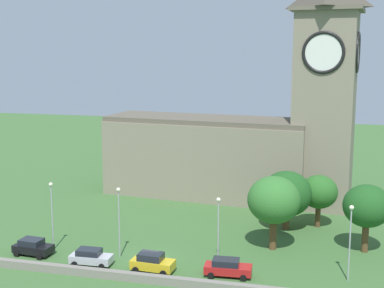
{
  "coord_description": "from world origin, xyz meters",
  "views": [
    {
      "loc": [
        17.33,
        -50.52,
        21.42
      ],
      "look_at": [
        1.96,
        9.81,
        10.62
      ],
      "focal_mm": 50.2,
      "sensor_mm": 36.0,
      "label": 1
    }
  ],
  "objects_px": {
    "streetlamp_east_end": "(350,231)",
    "tree_riverside_east": "(287,194)",
    "streetlamp_east_mid": "(218,221)",
    "tree_riverside_west": "(319,192)",
    "tree_by_tower": "(367,206)",
    "car_yellow": "(152,262)",
    "streetlamp_central": "(119,212)",
    "church": "(248,134)",
    "car_silver": "(91,257)",
    "car_black": "(33,247)",
    "tree_churchyard": "(274,200)",
    "streetlamp_west_mid": "(52,206)",
    "car_red": "(228,267)"
  },
  "relations": [
    {
      "from": "streetlamp_east_mid",
      "to": "tree_riverside_west",
      "type": "distance_m",
      "value": 17.95
    },
    {
      "from": "streetlamp_central",
      "to": "tree_riverside_west",
      "type": "distance_m",
      "value": 25.19
    },
    {
      "from": "tree_riverside_west",
      "to": "tree_churchyard",
      "type": "distance_m",
      "value": 10.15
    },
    {
      "from": "tree_by_tower",
      "to": "car_silver",
      "type": "bearing_deg",
      "value": -158.57
    },
    {
      "from": "streetlamp_east_end",
      "to": "tree_riverside_east",
      "type": "bearing_deg",
      "value": 116.78
    },
    {
      "from": "streetlamp_east_mid",
      "to": "tree_churchyard",
      "type": "xyz_separation_m",
      "value": [
        4.83,
        6.29,
        0.74
      ]
    },
    {
      "from": "streetlamp_central",
      "to": "car_red",
      "type": "bearing_deg",
      "value": -9.18
    },
    {
      "from": "streetlamp_east_mid",
      "to": "tree_riverside_west",
      "type": "relative_size",
      "value": 1.11
    },
    {
      "from": "car_red",
      "to": "streetlamp_east_mid",
      "type": "relative_size",
      "value": 0.65
    },
    {
      "from": "car_black",
      "to": "car_silver",
      "type": "distance_m",
      "value": 7.23
    },
    {
      "from": "streetlamp_east_end",
      "to": "tree_churchyard",
      "type": "distance_m",
      "value": 10.18
    },
    {
      "from": "streetlamp_west_mid",
      "to": "streetlamp_east_end",
      "type": "bearing_deg",
      "value": -0.85
    },
    {
      "from": "church",
      "to": "car_black",
      "type": "relative_size",
      "value": 8.76
    },
    {
      "from": "church",
      "to": "streetlamp_east_mid",
      "type": "bearing_deg",
      "value": -87.78
    },
    {
      "from": "car_black",
      "to": "streetlamp_west_mid",
      "type": "xyz_separation_m",
      "value": [
        1.37,
        1.92,
        4.11
      ]
    },
    {
      "from": "car_yellow",
      "to": "streetlamp_west_mid",
      "type": "bearing_deg",
      "value": 166.34
    },
    {
      "from": "car_yellow",
      "to": "streetlamp_central",
      "type": "xyz_separation_m",
      "value": [
        -4.51,
        2.72,
        4.04
      ]
    },
    {
      "from": "streetlamp_east_mid",
      "to": "tree_riverside_west",
      "type": "xyz_separation_m",
      "value": [
        9.43,
        15.27,
        -0.38
      ]
    },
    {
      "from": "streetlamp_east_mid",
      "to": "car_yellow",
      "type": "bearing_deg",
      "value": -154.92
    },
    {
      "from": "streetlamp_central",
      "to": "streetlamp_east_end",
      "type": "bearing_deg",
      "value": -0.41
    },
    {
      "from": "car_red",
      "to": "tree_riverside_west",
      "type": "bearing_deg",
      "value": 64.93
    },
    {
      "from": "streetlamp_east_mid",
      "to": "streetlamp_west_mid",
      "type": "bearing_deg",
      "value": 179.39
    },
    {
      "from": "car_silver",
      "to": "car_red",
      "type": "bearing_deg",
      "value": 3.03
    },
    {
      "from": "car_silver",
      "to": "tree_riverside_west",
      "type": "bearing_deg",
      "value": 39.29
    },
    {
      "from": "car_red",
      "to": "tree_riverside_east",
      "type": "relative_size",
      "value": 0.65
    },
    {
      "from": "car_black",
      "to": "streetlamp_west_mid",
      "type": "height_order",
      "value": "streetlamp_west_mid"
    },
    {
      "from": "car_red",
      "to": "streetlamp_east_end",
      "type": "xyz_separation_m",
      "value": [
        11.24,
        1.75,
        4.03
      ]
    },
    {
      "from": "streetlamp_east_end",
      "to": "tree_riverside_east",
      "type": "xyz_separation_m",
      "value": [
        -6.92,
        13.71,
        -0.48
      ]
    },
    {
      "from": "streetlamp_east_mid",
      "to": "streetlamp_central",
      "type": "bearing_deg",
      "value": -179.47
    },
    {
      "from": "church",
      "to": "car_silver",
      "type": "bearing_deg",
      "value": -111.99
    },
    {
      "from": "car_red",
      "to": "streetlamp_east_end",
      "type": "relative_size",
      "value": 0.63
    },
    {
      "from": "car_yellow",
      "to": "streetlamp_central",
      "type": "distance_m",
      "value": 6.63
    },
    {
      "from": "streetlamp_central",
      "to": "tree_churchyard",
      "type": "height_order",
      "value": "tree_churchyard"
    },
    {
      "from": "tree_by_tower",
      "to": "tree_riverside_west",
      "type": "bearing_deg",
      "value": 124.8
    },
    {
      "from": "church",
      "to": "car_black",
      "type": "distance_m",
      "value": 34.55
    },
    {
      "from": "streetlamp_west_mid",
      "to": "tree_riverside_west",
      "type": "height_order",
      "value": "streetlamp_west_mid"
    },
    {
      "from": "car_red",
      "to": "streetlamp_east_mid",
      "type": "distance_m",
      "value": 4.61
    },
    {
      "from": "car_silver",
      "to": "car_yellow",
      "type": "height_order",
      "value": "car_yellow"
    },
    {
      "from": "car_red",
      "to": "tree_riverside_east",
      "type": "height_order",
      "value": "tree_riverside_east"
    },
    {
      "from": "church",
      "to": "streetlamp_east_end",
      "type": "height_order",
      "value": "church"
    },
    {
      "from": "tree_riverside_east",
      "to": "church",
      "type": "bearing_deg",
      "value": 118.09
    },
    {
      "from": "car_silver",
      "to": "car_yellow",
      "type": "xyz_separation_m",
      "value": [
        6.59,
        -0.06,
        0.11
      ]
    },
    {
      "from": "streetlamp_east_mid",
      "to": "tree_by_tower",
      "type": "relative_size",
      "value": 0.97
    },
    {
      "from": "car_silver",
      "to": "car_red",
      "type": "xyz_separation_m",
      "value": [
        13.94,
        0.74,
        0.02
      ]
    },
    {
      "from": "car_black",
      "to": "streetlamp_east_end",
      "type": "bearing_deg",
      "value": 2.59
    },
    {
      "from": "streetlamp_central",
      "to": "tree_by_tower",
      "type": "relative_size",
      "value": 1.02
    },
    {
      "from": "church",
      "to": "streetlamp_central",
      "type": "distance_m",
      "value": 28.12
    },
    {
      "from": "car_silver",
      "to": "streetlamp_east_mid",
      "type": "distance_m",
      "value": 13.48
    },
    {
      "from": "church",
      "to": "tree_riverside_east",
      "type": "relative_size",
      "value": 5.16
    },
    {
      "from": "car_yellow",
      "to": "tree_by_tower",
      "type": "distance_m",
      "value": 23.56
    }
  ]
}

